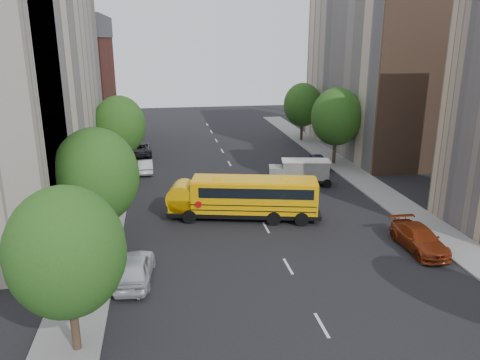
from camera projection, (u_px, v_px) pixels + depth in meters
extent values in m
plane|color=black|center=(260.00, 217.00, 35.13)|extent=(120.00, 120.00, 0.00)
cube|color=slate|center=(109.00, 203.00, 38.01)|extent=(3.00, 80.00, 0.12)
cube|color=slate|center=(375.00, 189.00, 41.66)|extent=(3.00, 80.00, 0.12)
cube|color=silver|center=(238.00, 179.00, 44.57)|extent=(0.15, 64.00, 0.01)
cube|color=beige|center=(10.00, 79.00, 35.03)|extent=(10.00, 26.00, 20.00)
cube|color=maroon|center=(68.00, 93.00, 56.81)|extent=(10.00, 15.00, 13.00)
cube|color=beige|center=(377.00, 73.00, 54.25)|extent=(10.00, 22.00, 18.00)
cube|color=brown|center=(429.00, 82.00, 43.87)|extent=(10.10, 0.30, 18.00)
cylinder|color=yellow|center=(428.00, 1.00, 60.91)|extent=(1.00, 1.00, 35.00)
cylinder|color=#38281C|center=(75.00, 323.00, 19.78)|extent=(0.36, 0.36, 2.70)
ellipsoid|color=#144C16|center=(66.00, 252.00, 18.82)|extent=(4.80, 4.80, 5.52)
cylinder|color=#38281C|center=(101.00, 230.00, 29.19)|extent=(0.36, 0.36, 2.88)
ellipsoid|color=#144C16|center=(96.00, 176.00, 28.17)|extent=(5.12, 5.12, 5.89)
cylinder|color=#38281C|center=(122.00, 160.00, 46.19)|extent=(0.36, 0.36, 2.81)
ellipsoid|color=#144C16|center=(120.00, 125.00, 45.19)|extent=(4.99, 4.99, 5.74)
cylinder|color=#38281C|center=(334.00, 150.00, 49.66)|extent=(0.36, 0.36, 2.95)
ellipsoid|color=#144C16|center=(336.00, 117.00, 48.61)|extent=(5.25, 5.25, 6.04)
cylinder|color=#38281C|center=(302.00, 130.00, 61.01)|extent=(0.36, 0.36, 2.74)
ellipsoid|color=#144C16|center=(303.00, 105.00, 60.04)|extent=(4.86, 4.86, 5.59)
cube|color=black|center=(244.00, 211.00, 34.83)|extent=(11.49, 5.01, 0.30)
cube|color=#FFB205|center=(254.00, 195.00, 34.41)|extent=(9.33, 4.46, 2.30)
cube|color=#FFB205|center=(183.00, 202.00, 34.92)|extent=(2.27, 2.65, 1.00)
cube|color=black|center=(196.00, 187.00, 34.51)|extent=(1.01, 2.35, 1.20)
cube|color=#FFB205|center=(254.00, 180.00, 34.07)|extent=(9.29, 4.27, 0.14)
cube|color=black|center=(256.00, 189.00, 34.26)|extent=(8.57, 4.34, 0.75)
cube|color=black|center=(254.00, 205.00, 34.65)|extent=(9.35, 4.52, 0.06)
cube|color=black|center=(254.00, 200.00, 34.53)|extent=(9.35, 4.52, 0.06)
cube|color=#FFB205|center=(316.00, 196.00, 34.15)|extent=(0.71, 2.47, 2.30)
cube|color=#FFB205|center=(217.00, 178.00, 34.20)|extent=(0.72, 0.72, 0.10)
cube|color=#FFB205|center=(285.00, 179.00, 33.91)|extent=(0.72, 0.72, 0.10)
cylinder|color=#FFB205|center=(182.00, 196.00, 34.78)|extent=(2.56, 2.71, 2.10)
cylinder|color=red|center=(199.00, 205.00, 33.45)|extent=(0.50, 0.15, 0.50)
cylinder|color=black|center=(190.00, 217.00, 33.88)|extent=(1.04, 0.52, 1.00)
cylinder|color=black|center=(195.00, 205.00, 36.27)|extent=(1.04, 0.52, 1.00)
cylinder|color=black|center=(274.00, 219.00, 33.52)|extent=(1.04, 0.52, 1.00)
cylinder|color=black|center=(273.00, 207.00, 35.91)|extent=(1.04, 0.52, 1.00)
cylinder|color=black|center=(302.00, 219.00, 33.41)|extent=(1.04, 0.52, 1.00)
cylinder|color=black|center=(300.00, 207.00, 35.80)|extent=(1.04, 0.52, 1.00)
cube|color=black|center=(300.00, 180.00, 42.98)|extent=(5.66, 2.83, 0.27)
cube|color=silver|center=(305.00, 170.00, 42.69)|extent=(4.41, 2.50, 1.62)
cube|color=silver|center=(278.00, 172.00, 42.84)|extent=(1.58, 1.93, 1.08)
cube|color=silver|center=(305.00, 161.00, 42.44)|extent=(4.60, 2.62, 0.11)
cylinder|color=black|center=(278.00, 183.00, 42.20)|extent=(0.79, 0.37, 0.76)
cylinder|color=black|center=(278.00, 177.00, 43.92)|extent=(0.79, 0.37, 0.76)
cylinder|color=black|center=(302.00, 183.00, 42.13)|extent=(0.79, 0.37, 0.76)
cylinder|color=black|center=(301.00, 178.00, 43.86)|extent=(0.79, 0.37, 0.76)
cylinder|color=black|center=(325.00, 183.00, 42.07)|extent=(0.79, 0.37, 0.76)
cylinder|color=black|center=(322.00, 178.00, 43.80)|extent=(0.79, 0.37, 0.76)
imported|color=silver|center=(135.00, 268.00, 25.67)|extent=(2.31, 4.85, 1.60)
imported|color=silver|center=(145.00, 166.00, 46.70)|extent=(1.60, 4.08, 1.32)
imported|color=black|center=(140.00, 149.00, 53.77)|extent=(2.82, 5.52, 1.49)
imported|color=maroon|center=(419.00, 239.00, 29.61)|extent=(2.09, 5.10, 1.48)
imported|color=#343055|center=(318.00, 162.00, 48.22)|extent=(1.97, 4.17, 1.38)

